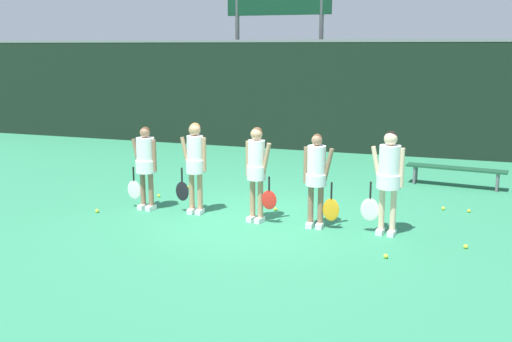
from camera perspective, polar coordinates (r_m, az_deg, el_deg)
The scene contains 17 objects.
ground_plane at distance 11.06m, azimuth -0.13°, elevation -4.68°, with size 140.00×140.00×0.00m, color #2D7F56.
fence_windscreen at distance 18.00m, azimuth 7.92°, elevation 7.05°, with size 60.00×0.08×3.33m.
scoreboard at distance 19.82m, azimuth 2.15°, elevation 14.84°, with size 3.45×0.15×5.38m.
bench_courtside at distance 14.27m, azimuth 18.50°, elevation 0.11°, with size 2.21×0.62×0.45m.
player_0 at distance 11.76m, azimuth -10.47°, elevation 0.92°, with size 0.68×0.40×1.63m.
player_1 at distance 11.33m, azimuth -5.84°, elevation 1.04°, with size 0.63×0.35×1.74m.
player_2 at distance 10.73m, azimuth 0.07°, elevation 0.42°, with size 0.62×0.35×1.73m.
player_3 at distance 10.44m, azimuth 5.80°, elevation -0.24°, with size 0.65×0.37×1.67m.
player_4 at distance 10.21m, azimuth 12.52°, elevation -0.22°, with size 0.70×0.41×1.77m.
tennis_ball_0 at distance 12.86m, azimuth -9.24°, elevation -2.33°, with size 0.06×0.06×0.06m, color #CCE033.
tennis_ball_1 at distance 12.24m, azimuth 19.61°, elevation -3.60°, with size 0.07×0.07×0.07m, color #CCE033.
tennis_ball_2 at distance 11.92m, azimuth -14.90°, elevation -3.69°, with size 0.07×0.07×0.07m, color #CCE033.
tennis_ball_3 at distance 10.09m, azimuth 19.34°, elevation -6.80°, with size 0.07×0.07×0.07m, color #CCE033.
tennis_ball_4 at distance 13.51m, azimuth -6.53°, elevation -1.55°, with size 0.07×0.07×0.07m, color #CCE033.
tennis_ball_5 at distance 11.66m, azimuth 1.88°, elevation -3.65°, with size 0.07×0.07×0.07m, color #CCE033.
tennis_ball_6 at distance 9.32m, azimuth 12.25°, elevation -7.93°, with size 0.07×0.07×0.07m, color #CCE033.
tennis_ball_7 at distance 12.26m, azimuth 17.41°, elevation -3.42°, with size 0.07×0.07×0.07m, color #CCE033.
Camera 1 is at (3.50, -10.01, 3.15)m, focal length 42.00 mm.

